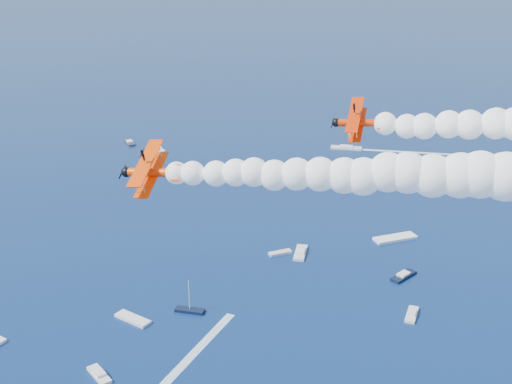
# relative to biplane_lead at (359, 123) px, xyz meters

# --- Properties ---
(biplane_lead) EXTENTS (7.23, 8.72, 7.39)m
(biplane_lead) POSITION_rel_biplane_lead_xyz_m (0.00, 0.00, 0.00)
(biplane_lead) COLOR red
(biplane_trail) EXTENTS (9.21, 11.12, 9.12)m
(biplane_trail) POSITION_rel_biplane_lead_xyz_m (-24.39, -9.11, -5.95)
(biplane_trail) COLOR #FF4205
(smoke_trail_trail) EXTENTS (72.73, 14.10, 12.88)m
(smoke_trail_trail) POSITION_rel_biplane_lead_xyz_m (11.07, -7.37, -3.20)
(smoke_trail_trail) COLOR white
(spectator_boats) EXTENTS (212.67, 181.98, 0.70)m
(spectator_boats) POSITION_rel_biplane_lead_xyz_m (-13.90, 87.25, -60.98)
(spectator_boats) COLOR silver
(spectator_boats) RESTS_ON ground
(boat_wakes) EXTENTS (56.57, 175.26, 0.04)m
(boat_wakes) POSITION_rel_biplane_lead_xyz_m (-19.40, 104.44, -61.30)
(boat_wakes) COLOR white
(boat_wakes) RESTS_ON ground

